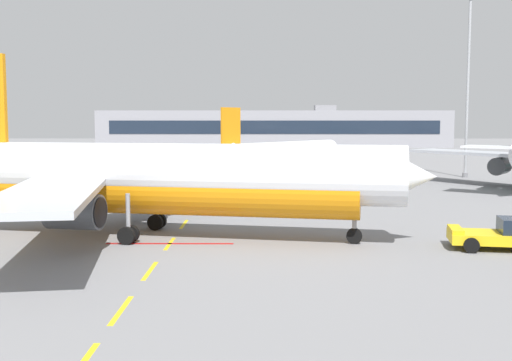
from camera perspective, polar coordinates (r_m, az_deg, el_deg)
name	(u,v)px	position (r m, az deg, el deg)	size (l,w,h in m)	color
ground	(440,205)	(59.69, 16.27, -2.14)	(400.00, 400.00, 0.00)	slate
apron_paint_markings	(196,207)	(56.11, -5.42, -2.42)	(8.00, 97.26, 0.01)	yellow
airliner_foreground	(163,177)	(41.88, -8.39, 0.27)	(34.70, 34.04, 12.20)	white
pushback_tug	(505,234)	(40.66, 21.60, -4.55)	(6.38, 3.94, 2.08)	yellow
airliner_mid_left	(281,154)	(87.03, 2.30, 2.40)	(21.31, 23.14, 9.24)	white
fuel_service_truck	(87,181)	(65.19, -15.06, -0.02)	(7.30, 3.53, 3.14)	black
apron_light_mast_far	(469,62)	(89.21, 18.65, 10.14)	(1.80, 1.80, 24.64)	slate
terminal_satellite	(274,129)	(183.01, 1.61, 4.71)	(98.77, 18.68, 11.79)	gray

